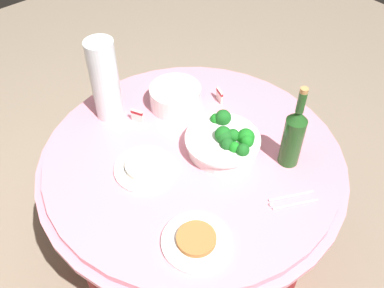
% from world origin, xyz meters
% --- Properties ---
extents(ground_plane, '(6.00, 6.00, 0.00)m').
position_xyz_m(ground_plane, '(0.00, 0.00, 0.00)').
color(ground_plane, gray).
extents(buffet_table, '(1.16, 1.16, 0.74)m').
position_xyz_m(buffet_table, '(0.00, 0.00, 0.38)').
color(buffet_table, maroon).
rests_on(buffet_table, ground_plane).
extents(broccoli_bowl, '(0.28, 0.28, 0.11)m').
position_xyz_m(broccoli_bowl, '(-0.06, -0.11, 0.78)').
color(broccoli_bowl, white).
rests_on(broccoli_bowl, buffet_table).
extents(plate_stack, '(0.21, 0.21, 0.09)m').
position_xyz_m(plate_stack, '(0.25, -0.13, 0.79)').
color(plate_stack, white).
rests_on(plate_stack, buffet_table).
extents(wine_bottle, '(0.07, 0.07, 0.34)m').
position_xyz_m(wine_bottle, '(-0.26, -0.24, 0.87)').
color(wine_bottle, '#20501E').
rests_on(wine_bottle, buffet_table).
extents(decorative_fruit_vase, '(0.11, 0.11, 0.34)m').
position_xyz_m(decorative_fruit_vase, '(0.39, 0.11, 0.89)').
color(decorative_fruit_vase, silver).
rests_on(decorative_fruit_vase, buffet_table).
extents(serving_tongs, '(0.11, 0.16, 0.01)m').
position_xyz_m(serving_tongs, '(-0.39, -0.11, 0.74)').
color(serving_tongs, silver).
rests_on(serving_tongs, buffet_table).
extents(food_plate_rice, '(0.22, 0.22, 0.03)m').
position_xyz_m(food_plate_rice, '(0.05, 0.18, 0.75)').
color(food_plate_rice, white).
rests_on(food_plate_rice, buffet_table).
extents(food_plate_peanuts, '(0.22, 0.22, 0.03)m').
position_xyz_m(food_plate_peanuts, '(-0.30, 0.24, 0.75)').
color(food_plate_peanuts, white).
rests_on(food_plate_peanuts, buffet_table).
extents(label_placard_front, '(0.05, 0.03, 0.05)m').
position_xyz_m(label_placard_front, '(0.28, 0.05, 0.77)').
color(label_placard_front, white).
rests_on(label_placard_front, buffet_table).
extents(label_placard_mid, '(0.05, 0.02, 0.05)m').
position_xyz_m(label_placard_mid, '(0.16, -0.29, 0.77)').
color(label_placard_mid, white).
rests_on(label_placard_mid, buffet_table).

